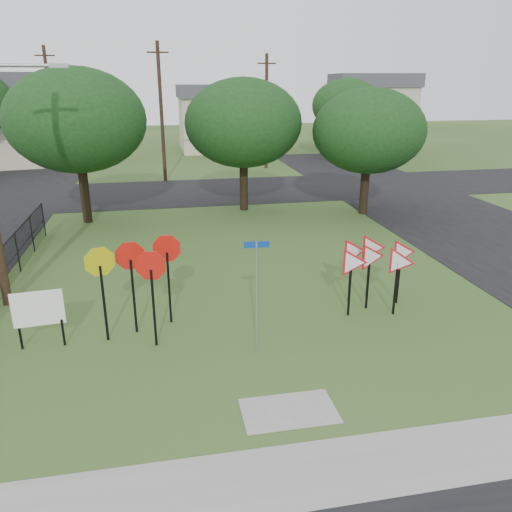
{
  "coord_description": "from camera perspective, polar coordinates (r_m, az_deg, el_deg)",
  "views": [
    {
      "loc": [
        -2.37,
        -10.96,
        6.63
      ],
      "look_at": [
        0.34,
        3.0,
        1.6
      ],
      "focal_mm": 35.0,
      "sensor_mm": 36.0,
      "label": 1
    }
  ],
  "objects": [
    {
      "name": "tree_near_left",
      "position": [
        25.29,
        -19.84,
        14.35
      ],
      "size": [
        6.4,
        6.4,
        7.27
      ],
      "color": "black",
      "rests_on": "ground"
    },
    {
      "name": "house_mid",
      "position": [
        51.48,
        -3.99,
        15.56
      ],
      "size": [
        8.4,
        8.4,
        6.2
      ],
      "color": "beige",
      "rests_on": "ground"
    },
    {
      "name": "house_left",
      "position": [
        46.54,
        -26.24,
        13.89
      ],
      "size": [
        10.58,
        8.88,
        7.2
      ],
      "color": "beige",
      "rests_on": "ground"
    },
    {
      "name": "far_pole_c",
      "position": [
        41.72,
        -22.33,
        15.31
      ],
      "size": [
        1.4,
        0.24,
        9.0
      ],
      "color": "#38261A",
      "rests_on": "ground"
    },
    {
      "name": "fence_run",
      "position": [
        18.92,
        -26.4,
        -0.63
      ],
      "size": [
        0.05,
        11.55,
        1.5
      ],
      "color": "black",
      "rests_on": "ground"
    },
    {
      "name": "street_far",
      "position": [
        31.75,
        -6.5,
        7.32
      ],
      "size": [
        60.0,
        8.0,
        0.02
      ],
      "primitive_type": "cube",
      "color": "black",
      "rests_on": "ground"
    },
    {
      "name": "info_board",
      "position": [
        14.01,
        -23.63,
        -5.75
      ],
      "size": [
        1.26,
        0.16,
        1.58
      ],
      "color": "black",
      "rests_on": "ground"
    },
    {
      "name": "sidewalk",
      "position": [
        9.76,
        6.67,
        -23.42
      ],
      "size": [
        30.0,
        1.6,
        0.02
      ],
      "primitive_type": "cube",
      "color": "gray",
      "rests_on": "ground"
    },
    {
      "name": "far_pole_a",
      "position": [
        35.02,
        -10.76,
        15.83
      ],
      "size": [
        1.4,
        0.24,
        9.0
      ],
      "color": "#38261A",
      "rests_on": "ground"
    },
    {
      "name": "curb_pad",
      "position": [
        11.08,
        3.78,
        -17.26
      ],
      "size": [
        2.0,
        1.2,
        0.02
      ],
      "primitive_type": "cube",
      "color": "gray",
      "rests_on": "ground"
    },
    {
      "name": "tree_near_mid",
      "position": [
        26.41,
        -1.46,
        14.93
      ],
      "size": [
        6.0,
        6.0,
        6.8
      ],
      "color": "black",
      "rests_on": "ground"
    },
    {
      "name": "street_right",
      "position": [
        26.26,
        22.7,
        3.35
      ],
      "size": [
        8.0,
        50.0,
        0.02
      ],
      "primitive_type": "cube",
      "color": "black",
      "rests_on": "ground"
    },
    {
      "name": "house_right",
      "position": [
        51.28,
        12.94,
        15.68
      ],
      "size": [
        8.3,
        8.3,
        7.2
      ],
      "color": "beige",
      "rests_on": "ground"
    },
    {
      "name": "tree_far_right",
      "position": [
        46.02,
        10.31,
        16.58
      ],
      "size": [
        6.0,
        6.0,
        6.8
      ],
      "color": "black",
      "rests_on": "ground"
    },
    {
      "name": "yield_sign_cluster",
      "position": [
        15.37,
        13.3,
        -0.23
      ],
      "size": [
        2.74,
        1.72,
        2.14
      ],
      "color": "black",
      "rests_on": "ground"
    },
    {
      "name": "ground",
      "position": [
        13.03,
        1.08,
        -11.12
      ],
      "size": [
        140.0,
        140.0,
        0.0
      ],
      "primitive_type": "plane",
      "color": "#30511E"
    },
    {
      "name": "tree_near_right",
      "position": [
        26.22,
        12.75,
        13.76
      ],
      "size": [
        5.6,
        5.6,
        6.33
      ],
      "color": "black",
      "rests_on": "ground"
    },
    {
      "name": "stop_sign_cluster",
      "position": [
        13.49,
        -13.33,
        -1.36
      ],
      "size": [
        2.51,
        1.42,
        2.65
      ],
      "color": "black",
      "rests_on": "ground"
    },
    {
      "name": "street_name_sign",
      "position": [
        12.37,
        0.06,
        -3.95
      ],
      "size": [
        0.62,
        0.08,
        2.99
      ],
      "color": "#94969C",
      "rests_on": "ground"
    },
    {
      "name": "far_pole_b",
      "position": [
        39.92,
        1.2,
        16.2
      ],
      "size": [
        1.4,
        0.24,
        8.5
      ],
      "color": "#38261A",
      "rests_on": "ground"
    }
  ]
}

